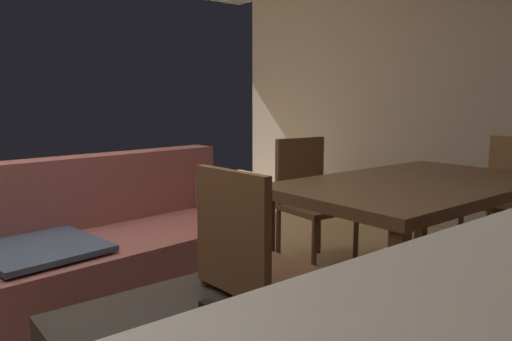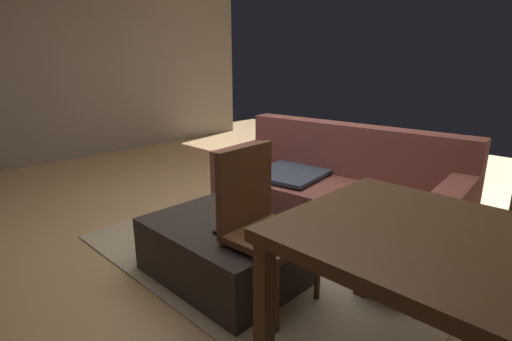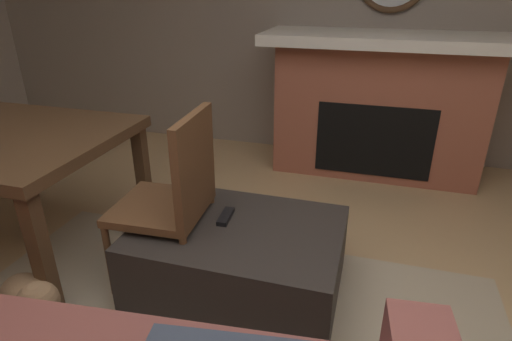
% 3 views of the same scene
% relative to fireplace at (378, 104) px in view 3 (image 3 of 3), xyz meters
% --- Properties ---
extents(fireplace, '(1.82, 0.76, 1.12)m').
position_rel_fireplace_xyz_m(fireplace, '(0.00, 0.00, 0.00)').
color(fireplace, '#9E5642').
rests_on(fireplace, ground).
extents(ottoman_coffee_table, '(1.01, 0.72, 0.38)m').
position_rel_fireplace_xyz_m(ottoman_coffee_table, '(0.60, 1.78, -0.38)').
color(ottoman_coffee_table, '#2D2826').
rests_on(ottoman_coffee_table, ground).
extents(tv_remote, '(0.06, 0.16, 0.02)m').
position_rel_fireplace_xyz_m(tv_remote, '(0.68, 1.73, -0.17)').
color(tv_remote, black).
rests_on(tv_remote, ottoman_coffee_table).
extents(dining_chair_west, '(0.46, 0.46, 0.93)m').
position_rel_fireplace_xyz_m(dining_chair_west, '(0.91, 1.79, -0.04)').
color(dining_chair_west, brown).
rests_on(dining_chair_west, ground).
extents(small_dog, '(0.47, 0.40, 0.32)m').
position_rel_fireplace_xyz_m(small_dog, '(1.37, 2.34, -0.38)').
color(small_dog, '#8C6B4C').
rests_on(small_dog, ground).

